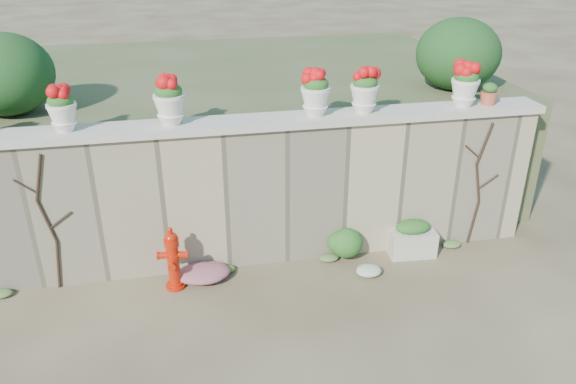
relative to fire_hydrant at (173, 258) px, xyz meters
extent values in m
plane|color=#4B3C25|center=(1.18, -1.27, -0.45)|extent=(80.00, 80.00, 0.00)
cube|color=tan|center=(1.18, 0.53, 0.55)|extent=(8.00, 0.40, 2.00)
cube|color=beige|center=(1.18, 0.53, 1.60)|extent=(8.10, 0.52, 0.10)
cube|color=#384C23|center=(1.18, 3.73, 0.55)|extent=(9.00, 6.00, 2.00)
ellipsoid|color=#143814|center=(-2.02, 1.73, 2.10)|extent=(1.30, 1.30, 1.10)
ellipsoid|color=#143814|center=(4.58, 1.73, 2.10)|extent=(1.30, 1.30, 1.10)
cylinder|color=black|center=(-1.48, 0.31, -0.10)|extent=(0.12, 0.04, 0.70)
cylinder|color=black|center=(-1.51, 0.31, 0.55)|extent=(0.17, 0.04, 0.61)
cylinder|color=black|center=(-1.50, 0.31, 1.15)|extent=(0.18, 0.04, 0.61)
cylinder|color=black|center=(-1.34, 0.31, 0.55)|extent=(0.30, 0.02, 0.22)
cylinder|color=black|center=(-1.67, 0.31, 1.05)|extent=(0.25, 0.02, 0.21)
cylinder|color=black|center=(4.42, 0.31, -0.10)|extent=(0.12, 0.04, 0.70)
cylinder|color=black|center=(4.39, 0.31, 0.55)|extent=(0.17, 0.04, 0.61)
cylinder|color=black|center=(4.40, 0.31, 1.15)|extent=(0.18, 0.04, 0.61)
cylinder|color=black|center=(4.56, 0.31, 0.55)|extent=(0.30, 0.02, 0.22)
cylinder|color=black|center=(4.23, 0.31, 1.05)|extent=(0.25, 0.02, 0.21)
cylinder|color=#BD1C07|center=(0.00, 0.00, -0.43)|extent=(0.25, 0.25, 0.05)
cylinder|color=#BD1C07|center=(0.00, 0.00, -0.09)|extent=(0.15, 0.15, 0.56)
cylinder|color=#BD1C07|center=(0.00, 0.00, 0.05)|extent=(0.19, 0.19, 0.04)
cylinder|color=#BD1C07|center=(0.00, 0.00, 0.24)|extent=(0.19, 0.19, 0.11)
ellipsoid|color=#BD1C07|center=(0.00, 0.00, 0.33)|extent=(0.17, 0.17, 0.13)
cylinder|color=#BD1C07|center=(0.00, 0.00, 0.40)|extent=(0.06, 0.06, 0.09)
cylinder|color=#BD1C07|center=(-0.13, 0.02, 0.05)|extent=(0.14, 0.11, 0.09)
cylinder|color=#BD1C07|center=(0.13, -0.01, 0.05)|extent=(0.14, 0.11, 0.09)
cylinder|color=#BD1C07|center=(-0.01, -0.10, -0.04)|extent=(0.09, 0.10, 0.08)
cube|color=beige|center=(3.40, 0.17, -0.26)|extent=(0.68, 0.43, 0.39)
ellipsoid|color=#1E5119|center=(3.40, 0.17, 0.00)|extent=(0.53, 0.34, 0.20)
ellipsoid|color=#1E5119|center=(2.37, 0.16, -0.15)|extent=(0.64, 0.58, 0.61)
ellipsoid|color=#C9287A|center=(0.48, 0.08, -0.33)|extent=(0.93, 0.62, 0.25)
ellipsoid|color=white|center=(2.55, -0.24, -0.37)|extent=(0.48, 0.38, 0.17)
ellipsoid|color=#1E5119|center=(-1.13, 0.53, 2.03)|extent=(0.30, 0.30, 0.18)
ellipsoid|color=red|center=(-1.13, 0.53, 2.10)|extent=(0.27, 0.27, 0.19)
ellipsoid|color=#1E5119|center=(0.13, 0.53, 2.07)|extent=(0.34, 0.34, 0.20)
ellipsoid|color=red|center=(0.13, 0.53, 2.16)|extent=(0.30, 0.30, 0.21)
ellipsoid|color=#1E5119|center=(2.00, 0.53, 2.07)|extent=(0.34, 0.34, 0.20)
ellipsoid|color=red|center=(2.00, 0.53, 2.15)|extent=(0.29, 0.29, 0.21)
ellipsoid|color=#1E5119|center=(2.67, 0.53, 2.06)|extent=(0.33, 0.33, 0.20)
ellipsoid|color=red|center=(2.67, 0.53, 2.14)|extent=(0.29, 0.29, 0.21)
ellipsoid|color=#1E5119|center=(4.10, 0.53, 2.06)|extent=(0.33, 0.33, 0.20)
ellipsoid|color=red|center=(4.10, 0.53, 2.14)|extent=(0.29, 0.29, 0.21)
ellipsoid|color=#1E5119|center=(4.48, 0.53, 1.87)|extent=(0.20, 0.20, 0.14)
camera|label=1|loc=(0.25, -6.37, 3.93)|focal=35.00mm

